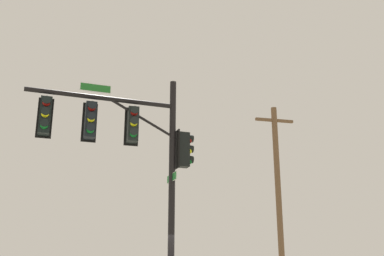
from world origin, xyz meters
name	(u,v)px	position (x,y,z in m)	size (l,w,h in m)	color
signal_pole_assembly	(129,145)	(1.35, -0.22, 5.10)	(5.13, 1.39, 7.35)	black
utility_pole	(279,197)	(-6.66, -2.87, 4.41)	(1.76, 0.62, 8.49)	brown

